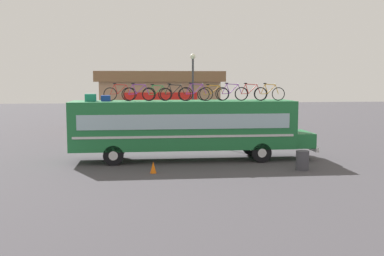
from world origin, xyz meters
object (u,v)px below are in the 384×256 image
at_px(rooftop_bicycle_8, 251,93).
at_px(traffic_cone, 153,167).
at_px(rooftop_bicycle_2, 139,94).
at_px(luggage_bag_1, 91,98).
at_px(rooftop_bicycle_1, 120,93).
at_px(rooftop_bicycle_9, 270,93).
at_px(rooftop_bicycle_3, 157,94).
at_px(rooftop_bicycle_4, 175,94).
at_px(trash_bin, 302,160).
at_px(street_lamp, 193,87).
at_px(bus, 187,125).
at_px(rooftop_bicycle_5, 196,93).
at_px(rooftop_bicycle_7, 232,93).
at_px(luggage_bag_2, 106,98).
at_px(rooftop_bicycle_6, 213,94).

xyz_separation_m(rooftop_bicycle_8, traffic_cone, (-5.37, -3.17, -3.34)).
bearing_deg(rooftop_bicycle_2, luggage_bag_1, -178.30).
xyz_separation_m(rooftop_bicycle_1, rooftop_bicycle_9, (8.01, -0.71, 0.00)).
bearing_deg(rooftop_bicycle_9, rooftop_bicycle_8, 165.51).
height_order(rooftop_bicycle_1, rooftop_bicycle_3, rooftop_bicycle_1).
bearing_deg(rooftop_bicycle_8, rooftop_bicycle_9, -14.49).
xyz_separation_m(rooftop_bicycle_3, rooftop_bicycle_4, (0.92, -0.29, 0.01)).
xyz_separation_m(luggage_bag_1, traffic_cone, (3.14, -3.03, -3.13)).
bearing_deg(traffic_cone, trash_bin, -0.48).
distance_m(trash_bin, traffic_cone, 7.18).
xyz_separation_m(rooftop_bicycle_2, street_lamp, (3.63, 6.77, 0.21)).
height_order(bus, rooftop_bicycle_1, rooftop_bicycle_1).
xyz_separation_m(rooftop_bicycle_1, rooftop_bicycle_5, (4.02, -0.69, 0.01)).
distance_m(luggage_bag_1, rooftop_bicycle_5, 5.51).
bearing_deg(rooftop_bicycle_1, luggage_bag_1, -158.29).
bearing_deg(rooftop_bicycle_1, rooftop_bicycle_9, -5.06).
bearing_deg(street_lamp, rooftop_bicycle_4, -104.61).
height_order(rooftop_bicycle_2, rooftop_bicycle_8, rooftop_bicycle_8).
bearing_deg(traffic_cone, rooftop_bicycle_7, 36.34).
bearing_deg(traffic_cone, rooftop_bicycle_9, 24.67).
distance_m(rooftop_bicycle_5, street_lamp, 6.98).
xyz_separation_m(bus, street_lamp, (1.09, 6.66, 1.92)).
height_order(luggage_bag_2, rooftop_bicycle_4, rooftop_bicycle_4).
relative_size(luggage_bag_2, rooftop_bicycle_3, 0.30).
distance_m(rooftop_bicycle_3, rooftop_bicycle_6, 3.03).
xyz_separation_m(rooftop_bicycle_8, rooftop_bicycle_9, (0.98, -0.25, -0.00)).
bearing_deg(rooftop_bicycle_3, rooftop_bicycle_8, -4.74).
xyz_separation_m(rooftop_bicycle_7, traffic_cone, (-4.33, -3.19, -3.34)).
bearing_deg(rooftop_bicycle_3, rooftop_bicycle_1, 178.92).
bearing_deg(street_lamp, rooftop_bicycle_1, -126.46).
relative_size(rooftop_bicycle_3, street_lamp, 0.27).
xyz_separation_m(rooftop_bicycle_1, street_lamp, (4.62, 6.25, 0.21)).
distance_m(rooftop_bicycle_2, rooftop_bicycle_4, 1.92).
bearing_deg(rooftop_bicycle_8, luggage_bag_2, 179.44).
height_order(luggage_bag_2, rooftop_bicycle_5, rooftop_bicycle_5).
height_order(luggage_bag_2, rooftop_bicycle_9, rooftop_bicycle_9).
bearing_deg(bus, rooftop_bicycle_6, 8.94).
bearing_deg(rooftop_bicycle_8, rooftop_bicycle_4, 178.26).
bearing_deg(luggage_bag_1, rooftop_bicycle_8, 0.91).
distance_m(bus, luggage_bag_2, 4.51).
bearing_deg(rooftop_bicycle_6, rooftop_bicycle_2, -175.05).
distance_m(rooftop_bicycle_5, traffic_cone, 5.03).
bearing_deg(rooftop_bicycle_7, traffic_cone, -143.66).
xyz_separation_m(rooftop_bicycle_1, rooftop_bicycle_7, (5.99, -0.44, 0.01)).
bearing_deg(rooftop_bicycle_4, rooftop_bicycle_3, 162.29).
distance_m(rooftop_bicycle_2, rooftop_bicycle_8, 6.04).
bearing_deg(rooftop_bicycle_5, rooftop_bicycle_1, 170.21).
relative_size(rooftop_bicycle_3, rooftop_bicycle_6, 0.93).
distance_m(bus, rooftop_bicycle_5, 1.81).
xyz_separation_m(trash_bin, street_lamp, (-4.21, 9.94, 3.35)).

